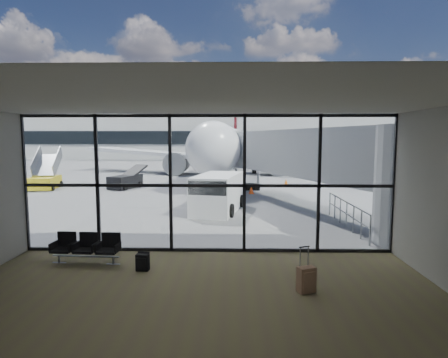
{
  "coord_description": "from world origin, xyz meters",
  "views": [
    {
      "loc": [
        0.81,
        -12.03,
        3.69
      ],
      "look_at": [
        0.47,
        3.0,
        2.1
      ],
      "focal_mm": 30.0,
      "sensor_mm": 36.0,
      "label": 1
    }
  ],
  "objects_px": {
    "suitcase": "(307,279)",
    "service_van": "(217,193)",
    "belt_loader": "(126,181)",
    "mobile_stairs": "(45,181)",
    "seating_row": "(87,246)",
    "airliner": "(229,146)",
    "backpack": "(143,262)"
  },
  "relations": [
    {
      "from": "airliner",
      "to": "seating_row",
      "type": "bearing_deg",
      "value": -94.13
    },
    {
      "from": "backpack",
      "to": "airliner",
      "type": "height_order",
      "value": "airliner"
    },
    {
      "from": "service_van",
      "to": "airliner",
      "type": "bearing_deg",
      "value": 99.95
    },
    {
      "from": "suitcase",
      "to": "mobile_stairs",
      "type": "relative_size",
      "value": 0.29
    },
    {
      "from": "backpack",
      "to": "airliner",
      "type": "relative_size",
      "value": 0.01
    },
    {
      "from": "suitcase",
      "to": "backpack",
      "type": "bearing_deg",
      "value": 139.69
    },
    {
      "from": "suitcase",
      "to": "mobile_stairs",
      "type": "distance_m",
      "value": 24.61
    },
    {
      "from": "backpack",
      "to": "service_van",
      "type": "relative_size",
      "value": 0.11
    },
    {
      "from": "airliner",
      "to": "belt_loader",
      "type": "bearing_deg",
      "value": -115.78
    },
    {
      "from": "service_van",
      "to": "mobile_stairs",
      "type": "height_order",
      "value": "mobile_stairs"
    },
    {
      "from": "suitcase",
      "to": "service_van",
      "type": "height_order",
      "value": "service_van"
    },
    {
      "from": "service_van",
      "to": "belt_loader",
      "type": "xyz_separation_m",
      "value": [
        -7.28,
        9.09,
        -0.41
      ]
    },
    {
      "from": "suitcase",
      "to": "service_van",
      "type": "relative_size",
      "value": 0.24
    },
    {
      "from": "backpack",
      "to": "suitcase",
      "type": "relative_size",
      "value": 0.47
    },
    {
      "from": "service_van",
      "to": "belt_loader",
      "type": "bearing_deg",
      "value": 139.58
    },
    {
      "from": "mobile_stairs",
      "to": "belt_loader",
      "type": "bearing_deg",
      "value": -5.56
    },
    {
      "from": "belt_loader",
      "to": "mobile_stairs",
      "type": "height_order",
      "value": "mobile_stairs"
    },
    {
      "from": "belt_loader",
      "to": "backpack",
      "type": "bearing_deg",
      "value": -52.54
    },
    {
      "from": "seating_row",
      "to": "suitcase",
      "type": "xyz_separation_m",
      "value": [
        6.14,
        -2.11,
        -0.16
      ]
    },
    {
      "from": "suitcase",
      "to": "airliner",
      "type": "distance_m",
      "value": 33.3
    },
    {
      "from": "airliner",
      "to": "backpack",
      "type": "bearing_deg",
      "value": -90.71
    },
    {
      "from": "suitcase",
      "to": "belt_loader",
      "type": "distance_m",
      "value": 21.63
    },
    {
      "from": "backpack",
      "to": "mobile_stairs",
      "type": "xyz_separation_m",
      "value": [
        -11.54,
        17.38,
        0.35
      ]
    },
    {
      "from": "suitcase",
      "to": "belt_loader",
      "type": "bearing_deg",
      "value": 95.09
    },
    {
      "from": "mobile_stairs",
      "to": "airliner",
      "type": "bearing_deg",
      "value": 36.45
    },
    {
      "from": "seating_row",
      "to": "service_van",
      "type": "relative_size",
      "value": 0.44
    },
    {
      "from": "airliner",
      "to": "mobile_stairs",
      "type": "distance_m",
      "value": 19.93
    },
    {
      "from": "airliner",
      "to": "suitcase",
      "type": "bearing_deg",
      "value": -83.09
    },
    {
      "from": "backpack",
      "to": "airliner",
      "type": "distance_m",
      "value": 31.87
    },
    {
      "from": "suitcase",
      "to": "airliner",
      "type": "relative_size",
      "value": 0.03
    },
    {
      "from": "service_van",
      "to": "mobile_stairs",
      "type": "bearing_deg",
      "value": 157.88
    },
    {
      "from": "seating_row",
      "to": "airliner",
      "type": "bearing_deg",
      "value": 86.06
    }
  ]
}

